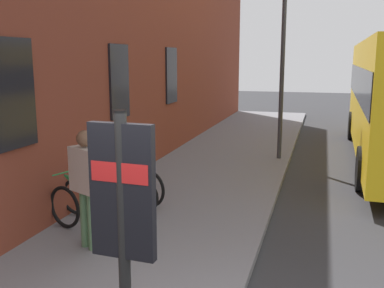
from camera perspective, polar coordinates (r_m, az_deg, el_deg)
ground at (r=9.92m, az=16.81°, el=-6.60°), size 60.00×60.00×0.00m
sidewalk_pavement at (r=12.10m, az=3.67°, el=-2.70°), size 24.00×3.50×0.12m
bicycle_far_end at (r=7.36m, az=-13.26°, el=-8.39°), size 0.68×1.70×0.97m
bicycle_under_window at (r=8.11m, az=-10.43°, el=-6.47°), size 0.54×1.75×0.97m
bicycle_nearest_sign at (r=8.86m, az=-7.96°, el=-4.90°), size 0.71×1.69×0.97m
transit_info_sign at (r=3.64m, az=-8.81°, el=-8.32°), size 0.12×0.55×2.40m
pedestrian_crossing_street at (r=6.67m, az=-13.33°, el=-4.17°), size 0.45×0.62×1.78m
street_lamp at (r=12.58m, az=11.52°, el=11.72°), size 0.28×0.28×5.06m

